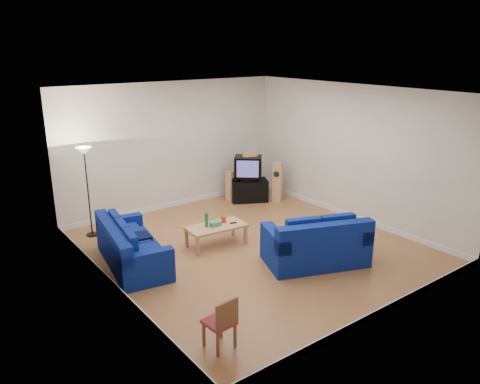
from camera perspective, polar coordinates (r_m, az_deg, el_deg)
room at (r=9.33m, az=1.47°, el=2.01°), size 6.01×6.51×3.21m
sofa_three_seat at (r=9.21m, az=-13.28°, el=-6.86°), size 1.26×2.27×0.83m
sofa_loveseat at (r=9.11m, az=9.31°, el=-6.56°), size 2.14×1.66×0.94m
coffee_table at (r=9.77m, az=-2.93°, el=-4.40°), size 1.28×0.72×0.45m
bottle at (r=9.65m, az=-4.10°, el=-3.44°), size 0.09×0.09×0.29m
tissue_box at (r=9.71m, az=-3.00°, el=-3.91°), size 0.23×0.14×0.09m
red_canister at (r=9.89m, az=-2.01°, el=-3.33°), size 0.12×0.12×0.14m
remote at (r=9.86m, az=-0.81°, el=-3.78°), size 0.15×0.06×0.02m
tv_stand at (r=12.59m, az=1.13°, el=0.21°), size 1.09×0.91×0.58m
av_receiver at (r=12.46m, az=1.01°, el=1.69°), size 0.60×0.56×0.11m
television at (r=12.34m, az=1.00°, el=3.12°), size 0.88×0.85×0.55m
centre_speaker at (r=12.28m, az=1.21°, el=4.67°), size 0.40×0.27×0.13m
speaker_left at (r=12.53m, az=-1.10°, el=0.75°), size 0.20×0.27×0.84m
speaker_right at (r=12.59m, az=4.58°, el=1.28°), size 0.39×0.38×1.05m
floor_lamp at (r=10.43m, az=-18.36°, el=3.34°), size 0.34×0.34×1.99m
dining_chair at (r=6.62m, az=-2.22°, el=-15.44°), size 0.41×0.41×0.79m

